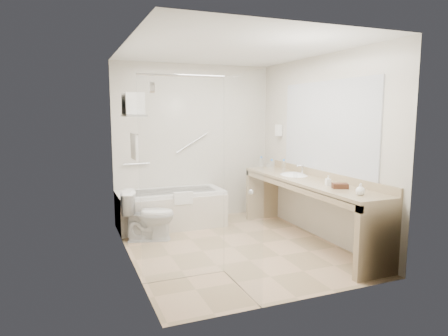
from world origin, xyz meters
name	(u,v)px	position (x,y,z in m)	size (l,w,h in m)	color
floor	(233,247)	(0.00, 0.00, 0.00)	(3.20, 3.20, 0.00)	tan
ceiling	(233,49)	(0.00, 0.00, 2.50)	(2.60, 3.20, 0.10)	silver
wall_back	(194,143)	(0.00, 1.60, 1.25)	(2.60, 0.10, 2.50)	beige
wall_front	(303,168)	(0.00, -1.60, 1.25)	(2.60, 0.10, 2.50)	beige
wall_left	(128,156)	(-1.30, 0.00, 1.25)	(0.10, 3.20, 2.50)	beige
wall_right	(319,148)	(1.30, 0.00, 1.25)	(0.10, 3.20, 2.50)	beige
bathtub	(171,209)	(-0.50, 1.24, 0.28)	(1.60, 0.73, 0.59)	white
grab_bar_short	(136,164)	(-0.95, 1.56, 0.95)	(0.03, 0.03, 0.40)	silver
grab_bar_long	(192,143)	(-0.05, 1.56, 1.25)	(0.03, 0.03, 0.60)	silver
shower_enclosure	(211,181)	(-0.63, -0.93, 1.07)	(0.96, 0.91, 2.11)	silver
towel_shelf	(133,111)	(-1.17, 0.35, 1.75)	(0.24, 0.55, 0.81)	silver
vanity_counter	(307,195)	(1.02, -0.15, 0.64)	(0.55, 2.70, 0.95)	tan
sink	(294,177)	(1.05, 0.25, 0.82)	(0.40, 0.52, 0.14)	white
faucet	(303,169)	(1.20, 0.25, 0.93)	(0.03, 0.03, 0.14)	silver
mirror	(326,127)	(1.29, -0.15, 1.55)	(0.02, 2.00, 1.20)	silver
hairdryer_unit	(279,130)	(1.25, 1.05, 1.45)	(0.08, 0.10, 0.18)	white
toilet	(149,215)	(-0.95, 0.70, 0.34)	(0.39, 0.70, 0.69)	white
amenity_basket	(340,186)	(1.02, -0.82, 0.88)	(0.18, 0.12, 0.06)	#4F2A1C
soap_bottle_a	(328,183)	(1.00, -0.62, 0.88)	(0.06, 0.12, 0.06)	white
soap_bottle_b	(360,190)	(0.98, -1.21, 0.90)	(0.10, 0.13, 0.10)	white
water_bottle_left	(284,166)	(1.06, 0.55, 0.94)	(0.06, 0.06, 0.19)	silver
water_bottle_mid	(261,164)	(0.87, 0.91, 0.95)	(0.06, 0.06, 0.21)	silver
water_bottle_right	(272,166)	(0.94, 0.69, 0.93)	(0.06, 0.06, 0.19)	silver
drinking_glass_near	(268,166)	(1.00, 0.93, 0.89)	(0.07, 0.07, 0.09)	silver
drinking_glass_far	(295,176)	(0.91, -0.02, 0.89)	(0.06, 0.06, 0.08)	silver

